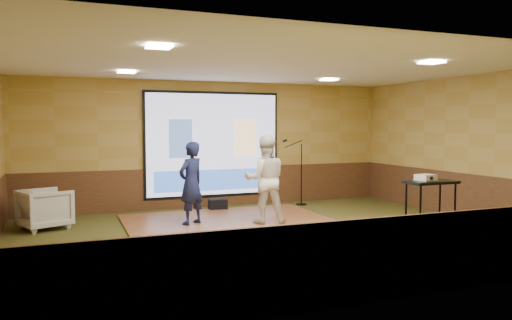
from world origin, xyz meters
name	(u,v)px	position (x,y,z in m)	size (l,w,h in m)	color
ground	(270,236)	(0.00, 0.00, 0.00)	(9.00, 9.00, 0.00)	#303A1A
room_shell	(270,118)	(0.00, 0.00, 2.09)	(9.04, 7.04, 3.02)	tan
wainscot_back	(213,187)	(0.00, 3.48, 0.47)	(9.00, 0.04, 0.95)	#452817
wainscot_front	(392,258)	(0.00, -3.48, 0.47)	(9.00, 0.04, 0.95)	#452817
wainscot_right	(466,196)	(4.48, 0.00, 0.47)	(0.04, 7.00, 0.95)	#452817
projector_screen	(213,146)	(0.00, 3.44, 1.47)	(3.32, 0.06, 2.52)	black
downlight_nw	(127,72)	(-2.20, 1.80, 2.97)	(0.32, 0.32, 0.02)	#FFE8BF
downlight_ne	(329,80)	(2.20, 1.80, 2.97)	(0.32, 0.32, 0.02)	#FFE8BF
downlight_sw	(159,47)	(-2.20, -1.50, 2.97)	(0.32, 0.32, 0.02)	#FFE8BF
downlight_se	(432,63)	(2.20, -1.50, 2.97)	(0.32, 0.32, 0.02)	#FFE8BF
dance_floor	(230,222)	(-0.27, 1.41, 0.01)	(4.12, 3.14, 0.03)	brown
player_left	(191,183)	(-1.06, 1.41, 0.84)	(0.59, 0.39, 1.61)	#151B43
player_right	(265,179)	(0.33, 1.01, 0.89)	(0.84, 0.65, 1.73)	silver
av_table	(431,197)	(2.78, -0.89, 0.67)	(0.91, 0.48, 0.96)	black
projector	(426,177)	(2.73, -0.81, 1.02)	(0.33, 0.27, 0.11)	silver
mic_stand	(299,185)	(2.04, 2.91, 0.49)	(0.64, 0.26, 1.63)	black
banquet_chair	(45,209)	(-3.72, 2.12, 0.38)	(0.82, 0.84, 0.77)	gray
duffel_bag	(218,204)	(-0.05, 2.94, 0.13)	(0.41, 0.27, 0.25)	black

